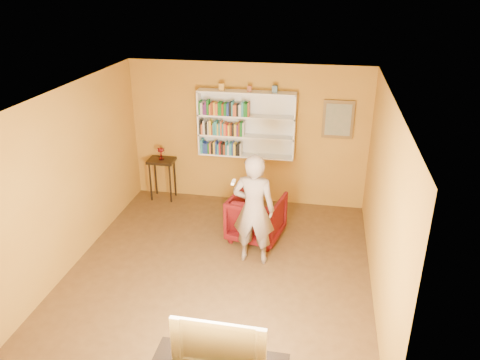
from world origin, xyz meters
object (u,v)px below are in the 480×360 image
console_table (162,166)px  ruby_lustre (161,151)px  person (254,210)px  armchair (256,217)px  television (220,339)px  bookshelf (247,124)px

console_table → ruby_lustre: 0.32m
ruby_lustre → person: size_ratio=0.14×
console_table → armchair: (2.06, -1.18, -0.29)m
console_table → television: size_ratio=0.85×
armchair → television: bearing=104.0°
armchair → console_table: bearing=-18.1°
armchair → ruby_lustre: bearing=-18.1°
ruby_lustre → person: (2.12, -1.87, -0.12)m
television → console_table: bearing=116.7°
bookshelf → person: size_ratio=1.01×
console_table → person: (2.12, -1.87, 0.20)m
person → television: 2.63m
bookshelf → console_table: (-1.66, -0.16, -0.91)m
bookshelf → person: (0.46, -2.03, -0.71)m
bookshelf → armchair: 1.84m
console_table → television: bearing=-64.1°
person → ruby_lustre: bearing=-39.6°
bookshelf → console_table: 1.90m
bookshelf → television: size_ratio=1.86×
ruby_lustre → armchair: bearing=-29.8°
console_table → ruby_lustre: ruby_lustre is taller
ruby_lustre → television: ruby_lustre is taller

